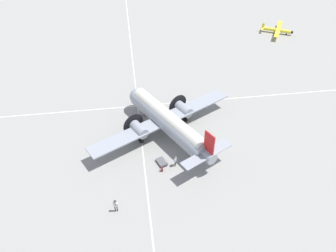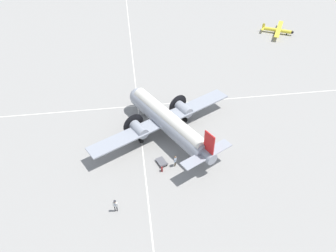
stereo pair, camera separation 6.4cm
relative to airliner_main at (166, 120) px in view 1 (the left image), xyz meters
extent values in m
plane|color=gray|center=(0.41, 0.22, -2.63)|extent=(300.00, 300.00, 0.00)
cube|color=silver|center=(0.41, -3.60, -2.63)|extent=(120.00, 0.16, 0.01)
cube|color=silver|center=(-7.31, 0.22, -2.63)|extent=(0.16, 120.00, 0.01)
cylinder|color=#9399A3|center=(0.41, 0.22, -0.15)|extent=(14.79, 9.74, 2.76)
cylinder|color=silver|center=(0.41, 0.22, 0.61)|extent=(13.73, 8.66, 1.93)
sphere|color=#9399A3|center=(-6.32, -3.44, -0.15)|extent=(2.62, 2.62, 2.62)
cylinder|color=#9399A3|center=(7.15, 3.88, -0.02)|extent=(3.35, 2.76, 1.52)
cube|color=red|center=(7.64, 4.15, 1.92)|extent=(1.55, 0.93, 3.17)
cube|color=#9399A3|center=(7.47, 4.06, 0.12)|extent=(4.80, 7.14, 0.10)
cube|color=#9399A3|center=(-0.58, -0.31, -0.50)|extent=(13.04, 21.23, 0.20)
cylinder|color=#9399A3|center=(1.05, -3.85, -0.48)|extent=(3.02, 2.58, 1.52)
cylinder|color=black|center=(-0.22, -4.54, -0.48)|extent=(1.56, 2.82, 3.19)
sphere|color=black|center=(-0.33, -4.60, -0.48)|extent=(0.53, 0.53, 0.53)
cylinder|color=#9399A3|center=(-2.66, 2.97, -0.48)|extent=(3.02, 2.58, 1.52)
cylinder|color=black|center=(-3.92, 2.29, -0.48)|extent=(1.56, 2.82, 3.19)
sphere|color=black|center=(-4.04, 2.22, -0.48)|extent=(0.53, 0.53, 0.53)
cylinder|color=#4C4C51|center=(1.28, -3.72, -1.58)|extent=(0.18, 0.18, 1.00)
cylinder|color=black|center=(1.28, -3.72, -2.08)|extent=(1.11, 0.79, 1.10)
cylinder|color=#4C4C51|center=(-2.43, 3.10, -1.58)|extent=(0.18, 0.18, 1.00)
cylinder|color=black|center=(-2.43, 3.10, -2.08)|extent=(1.11, 0.79, 1.10)
cylinder|color=#4C4C51|center=(-4.85, -2.63, -1.84)|extent=(0.14, 0.14, 0.89)
cylinder|color=black|center=(-4.85, -2.63, -2.28)|extent=(0.70, 0.49, 0.70)
cylinder|color=#2D2D33|center=(12.30, -7.17, -2.22)|extent=(0.12, 0.12, 0.84)
cylinder|color=#2D2D33|center=(12.25, -7.41, -2.22)|extent=(0.12, 0.12, 0.84)
cube|color=white|center=(12.28, -7.29, -1.49)|extent=(0.28, 0.43, 0.63)
sphere|color=tan|center=(12.28, -7.29, -1.03)|extent=(0.28, 0.28, 0.28)
cylinder|color=white|center=(12.33, -7.05, -1.52)|extent=(0.10, 0.10, 0.59)
cylinder|color=white|center=(12.22, -7.53, -1.52)|extent=(0.10, 0.10, 0.59)
cube|color=navy|center=(12.37, -7.31, -1.41)|extent=(0.02, 0.05, 0.40)
cylinder|color=#2D2D33|center=(12.28, -7.29, -0.91)|extent=(0.35, 0.35, 0.07)
cylinder|color=#473D2D|center=(6.42, 0.30, -2.23)|extent=(0.12, 0.12, 0.80)
cylinder|color=#473D2D|center=(6.22, 0.42, -2.23)|extent=(0.12, 0.12, 0.80)
cube|color=silver|center=(6.32, 0.36, -1.53)|extent=(0.42, 0.36, 0.60)
sphere|color=#8C6647|center=(6.32, 0.36, -1.09)|extent=(0.27, 0.27, 0.27)
cylinder|color=silver|center=(6.52, 0.23, -1.56)|extent=(0.09, 0.09, 0.57)
cylinder|color=silver|center=(6.11, 0.48, -1.56)|extent=(0.09, 0.09, 0.57)
cube|color=maroon|center=(7.00, -1.45, -2.33)|extent=(0.35, 0.19, 0.61)
cube|color=#551515|center=(7.00, -1.45, -1.99)|extent=(0.13, 0.14, 0.02)
cube|color=#56565B|center=(5.66, -1.33, -2.33)|extent=(1.94, 1.57, 0.04)
cube|color=#56565B|center=(6.42, -1.04, -2.09)|extent=(0.41, 0.97, 0.04)
cylinder|color=#56565B|center=(6.59, -1.49, -2.20)|extent=(0.04, 0.04, 0.22)
cylinder|color=#56565B|center=(6.24, -0.58, -2.20)|extent=(0.04, 0.04, 0.22)
cylinder|color=black|center=(5.22, -1.95, -2.49)|extent=(0.28, 0.16, 0.28)
cylinder|color=black|center=(4.92, -1.18, -2.49)|extent=(0.28, 0.16, 0.28)
cylinder|color=black|center=(6.41, -1.48, -2.49)|extent=(0.28, 0.16, 0.28)
cylinder|color=black|center=(6.11, -0.72, -2.49)|extent=(0.28, 0.16, 0.28)
cylinder|color=yellow|center=(-30.58, 28.92, -1.91)|extent=(3.65, 5.78, 0.76)
sphere|color=black|center=(-29.02, 31.75, -1.91)|extent=(0.68, 0.68, 0.68)
cube|color=yellow|center=(-30.41, 29.22, -1.57)|extent=(8.59, 5.33, 0.08)
cube|color=yellow|center=(-32.04, 26.27, -1.30)|extent=(0.32, 0.51, 0.98)
cube|color=yellow|center=(-32.04, 26.27, -1.79)|extent=(2.88, 1.88, 0.04)
cylinder|color=black|center=(-29.52, 30.85, -2.49)|extent=(0.21, 0.28, 0.28)
cylinder|color=#4C4C51|center=(-29.52, 30.85, -2.39)|extent=(0.06, 0.06, 0.21)
cylinder|color=black|center=(-31.35, 28.95, -2.49)|extent=(0.21, 0.28, 0.28)
cylinder|color=#4C4C51|center=(-31.35, 28.95, -2.39)|extent=(0.06, 0.06, 0.21)
cylinder|color=black|center=(-30.14, 28.29, -2.49)|extent=(0.21, 0.28, 0.28)
cylinder|color=#4C4C51|center=(-30.14, 28.29, -2.39)|extent=(0.06, 0.06, 0.21)
camera|label=1|loc=(35.05, -4.54, 28.40)|focal=35.00mm
camera|label=2|loc=(35.06, -4.48, 28.40)|focal=35.00mm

